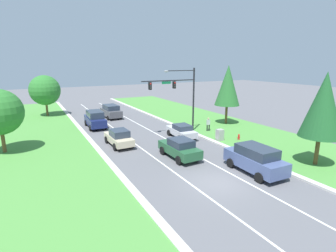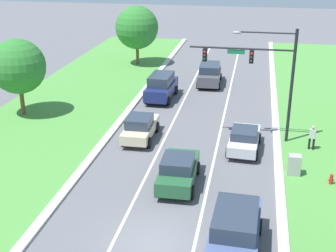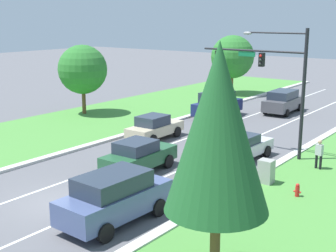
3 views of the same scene
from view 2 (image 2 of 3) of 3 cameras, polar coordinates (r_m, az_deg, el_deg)
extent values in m
plane|color=#5B5B60|center=(21.43, -1.74, -14.08)|extent=(160.00, 160.00, 0.00)
cube|color=beige|center=(23.09, -15.87, -11.88)|extent=(0.50, 90.00, 0.15)
cube|color=white|center=(21.83, -6.49, -13.48)|extent=(0.14, 81.00, 0.01)
cube|color=white|center=(21.18, 3.18, -14.60)|extent=(0.14, 81.00, 0.01)
cylinder|color=black|center=(30.89, 14.81, 4.50)|extent=(0.20, 0.20, 7.51)
cylinder|color=black|center=(30.21, 8.95, 9.30)|extent=(6.58, 0.12, 0.12)
cube|color=#147042|center=(30.27, 8.30, 8.94)|extent=(1.10, 0.04, 0.28)
cylinder|color=black|center=(30.00, 11.94, 11.06)|extent=(3.62, 0.09, 0.09)
ellipsoid|color=gray|center=(30.03, 8.42, 11.21)|extent=(0.56, 0.28, 0.20)
cube|color=black|center=(30.31, 10.15, 8.30)|extent=(0.28, 0.32, 0.80)
sphere|color=red|center=(30.09, 10.17, 8.65)|extent=(0.16, 0.16, 0.16)
sphere|color=#2D2D2D|center=(30.14, 10.14, 8.22)|extent=(0.16, 0.16, 0.16)
sphere|color=#2D2D2D|center=(30.20, 10.11, 7.80)|extent=(0.16, 0.16, 0.16)
cube|color=black|center=(30.48, 4.52, 8.64)|extent=(0.28, 0.32, 0.80)
sphere|color=red|center=(30.26, 4.50, 9.00)|extent=(0.16, 0.16, 0.16)
sphere|color=#2D2D2D|center=(30.31, 4.48, 8.57)|extent=(0.16, 0.16, 0.16)
sphere|color=#2D2D2D|center=(30.37, 4.47, 8.15)|extent=(0.16, 0.16, 0.16)
cube|color=#235633|center=(25.64, 1.27, -5.63)|extent=(1.95, 4.51, 0.76)
cube|color=#283342|center=(25.10, 1.19, -4.53)|extent=(1.71, 2.05, 0.61)
cylinder|color=black|center=(26.94, 3.61, -5.15)|extent=(0.26, 0.74, 0.74)
cylinder|color=black|center=(27.16, -0.21, -4.87)|extent=(0.26, 0.74, 0.74)
cylinder|color=black|center=(24.52, 2.90, -8.04)|extent=(0.26, 0.74, 0.74)
cylinder|color=black|center=(24.76, -1.31, -7.70)|extent=(0.26, 0.74, 0.74)
cube|color=#475684|center=(20.68, 8.15, -12.90)|extent=(2.19, 4.96, 0.98)
cube|color=#283342|center=(20.11, 8.25, -11.11)|extent=(1.92, 2.99, 0.72)
cylinder|color=black|center=(22.19, 11.05, -11.97)|extent=(0.27, 0.76, 0.75)
cylinder|color=black|center=(22.27, 5.86, -11.50)|extent=(0.27, 0.76, 0.75)
cube|color=navy|center=(39.43, -0.80, 4.52)|extent=(2.03, 5.00, 0.96)
cube|color=#283342|center=(39.05, -0.85, 5.72)|extent=(1.78, 3.01, 0.82)
cylinder|color=black|center=(40.81, 0.97, 4.42)|extent=(0.26, 0.75, 0.74)
cylinder|color=black|center=(41.20, -1.57, 4.58)|extent=(0.26, 0.75, 0.74)
cylinder|color=black|center=(37.96, 0.04, 3.07)|extent=(0.26, 0.75, 0.74)
cylinder|color=black|center=(38.37, -2.67, 3.26)|extent=(0.26, 0.75, 0.74)
cube|color=#4C4C51|center=(43.72, 5.08, 6.11)|extent=(2.13, 4.92, 0.94)
cube|color=#283342|center=(43.39, 5.11, 7.09)|extent=(1.86, 2.98, 0.68)
cylinder|color=black|center=(45.25, 6.40, 5.98)|extent=(0.27, 0.66, 0.65)
cylinder|color=black|center=(45.35, 3.99, 6.10)|extent=(0.27, 0.66, 0.65)
cylinder|color=black|center=(42.37, 6.21, 4.89)|extent=(0.27, 0.66, 0.65)
cylinder|color=black|center=(42.48, 3.64, 5.02)|extent=(0.27, 0.66, 0.65)
cube|color=silver|center=(30.17, 9.28, -1.72)|extent=(1.98, 4.36, 0.66)
cube|color=#283342|center=(29.70, 9.30, -0.87)|extent=(1.68, 2.01, 0.52)
cylinder|color=black|center=(31.47, 11.02, -1.47)|extent=(0.28, 0.69, 0.68)
cylinder|color=black|center=(31.57, 7.92, -1.19)|extent=(0.28, 0.69, 0.68)
cylinder|color=black|center=(29.05, 10.68, -3.48)|extent=(0.28, 0.69, 0.68)
cylinder|color=black|center=(29.16, 7.32, -3.16)|extent=(0.28, 0.69, 0.68)
cube|color=beige|center=(31.52, -3.38, -0.37)|extent=(1.81, 4.43, 0.66)
cube|color=#283342|center=(31.04, -3.51, 0.57)|extent=(1.60, 2.01, 0.66)
cylinder|color=black|center=(32.71, -1.37, -0.11)|extent=(0.25, 0.72, 0.71)
cylinder|color=black|center=(33.06, -4.27, 0.08)|extent=(0.25, 0.72, 0.71)
cylinder|color=black|center=(30.24, -2.37, -2.01)|extent=(0.25, 0.72, 0.71)
cylinder|color=black|center=(30.63, -5.50, -1.79)|extent=(0.25, 0.72, 0.71)
cube|color=#9E9E99|center=(27.56, 15.14, -4.67)|extent=(0.70, 0.60, 1.26)
cylinder|color=black|center=(31.19, 16.83, -2.10)|extent=(0.14, 0.14, 0.84)
cylinder|color=black|center=(31.16, 17.30, -2.17)|extent=(0.14, 0.14, 0.84)
cube|color=#B7B7BC|center=(30.90, 17.21, -0.92)|extent=(0.42, 0.30, 0.60)
sphere|color=tan|center=(30.74, 17.30, -0.16)|extent=(0.22, 0.22, 0.22)
cylinder|color=red|center=(27.27, 19.25, -6.31)|extent=(0.20, 0.20, 0.55)
sphere|color=red|center=(27.12, 19.34, -5.68)|extent=(0.18, 0.18, 0.18)
cylinder|color=red|center=(27.24, 19.01, -6.24)|extent=(0.10, 0.09, 0.09)
cylinder|color=red|center=(27.27, 19.51, -6.27)|extent=(0.10, 0.09, 0.09)
cylinder|color=brown|center=(37.30, -17.35, 2.96)|extent=(0.32, 0.32, 2.29)
sphere|color=#2D752D|center=(36.57, -17.81, 6.94)|extent=(4.09, 4.09, 4.09)
cylinder|color=brown|center=(50.57, -3.74, 8.73)|extent=(0.32, 0.32, 2.32)
sphere|color=#2D752D|center=(50.01, -3.82, 11.90)|extent=(4.50, 4.50, 4.50)
camera|label=1|loc=(15.97, -60.70, -6.02)|focal=28.00mm
camera|label=3|loc=(13.48, 74.43, -14.58)|focal=50.00mm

